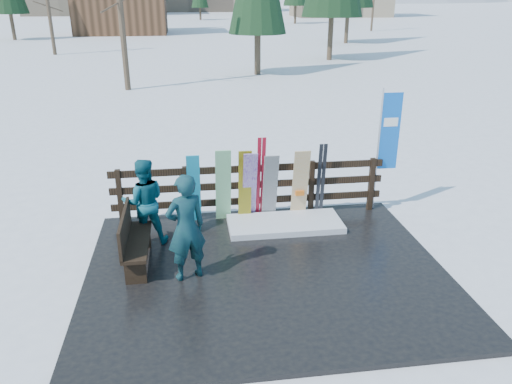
{
  "coord_description": "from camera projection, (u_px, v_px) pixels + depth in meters",
  "views": [
    {
      "loc": [
        -1.2,
        -7.24,
        4.43
      ],
      "look_at": [
        -0.04,
        1.0,
        1.1
      ],
      "focal_mm": 35.0,
      "sensor_mm": 36.0,
      "label": 1
    }
  ],
  "objects": [
    {
      "name": "snowboard_1",
      "position": [
        223.0,
        186.0,
        9.89
      ],
      "size": [
        0.31,
        0.41,
        1.58
      ],
      "primitive_type": "cube",
      "rotation": [
        0.24,
        0.0,
        0.0
      ],
      "color": "white",
      "rests_on": "deck"
    },
    {
      "name": "ski_pair_b",
      "position": [
        321.0,
        180.0,
        10.21
      ],
      "size": [
        0.17,
        0.17,
        1.57
      ],
      "color": "black",
      "rests_on": "deck"
    },
    {
      "name": "snowboard_0",
      "position": [
        194.0,
        189.0,
        9.83
      ],
      "size": [
        0.25,
        0.38,
        1.5
      ],
      "primitive_type": "cube",
      "rotation": [
        0.23,
        0.0,
        0.0
      ],
      "color": "#19A4CB",
      "rests_on": "deck"
    },
    {
      "name": "snowboard_3",
      "position": [
        250.0,
        186.0,
        9.97
      ],
      "size": [
        0.27,
        0.45,
        1.5
      ],
      "primitive_type": "cube",
      "rotation": [
        0.28,
        0.0,
        0.0
      ],
      "color": "white",
      "rests_on": "deck"
    },
    {
      "name": "person_front",
      "position": [
        186.0,
        228.0,
        7.89
      ],
      "size": [
        0.76,
        0.64,
        1.79
      ],
      "primitive_type": "imported",
      "rotation": [
        0.0,
        0.0,
        3.51
      ],
      "color": "#144D42",
      "rests_on": "deck"
    },
    {
      "name": "snowboard_2",
      "position": [
        245.0,
        186.0,
        9.95
      ],
      "size": [
        0.26,
        0.24,
        1.53
      ],
      "primitive_type": "cube",
      "rotation": [
        0.14,
        0.0,
        0.0
      ],
      "color": "yellow",
      "rests_on": "deck"
    },
    {
      "name": "snowboard_4",
      "position": [
        270.0,
        187.0,
        10.04
      ],
      "size": [
        0.29,
        0.39,
        1.43
      ],
      "primitive_type": "cube",
      "rotation": [
        0.25,
        0.0,
        0.0
      ],
      "color": "black",
      "rests_on": "deck"
    },
    {
      "name": "bench",
      "position": [
        132.0,
        238.0,
        8.39
      ],
      "size": [
        0.41,
        1.5,
        0.97
      ],
      "color": "black",
      "rests_on": "deck"
    },
    {
      "name": "rental_flag",
      "position": [
        387.0,
        136.0,
        10.27
      ],
      "size": [
        0.45,
        0.04,
        2.6
      ],
      "color": "silver",
      "rests_on": "deck"
    },
    {
      "name": "ground",
      "position": [
        266.0,
        274.0,
        8.46
      ],
      "size": [
        700.0,
        700.0,
        0.0
      ],
      "primitive_type": "plane",
      "color": "white",
      "rests_on": "ground"
    },
    {
      "name": "snow_patch",
      "position": [
        285.0,
        224.0,
        9.96
      ],
      "size": [
        2.25,
        1.0,
        0.12
      ],
      "primitive_type": "cube",
      "color": "white",
      "rests_on": "deck"
    },
    {
      "name": "person_back",
      "position": [
        144.0,
        202.0,
        9.07
      ],
      "size": [
        0.86,
        0.7,
        1.63
      ],
      "primitive_type": "imported",
      "rotation": [
        0.0,
        0.0,
        3.25
      ],
      "color": "#115566",
      "rests_on": "deck"
    },
    {
      "name": "ski_pair_a",
      "position": [
        261.0,
        178.0,
        10.01
      ],
      "size": [
        0.16,
        0.33,
        1.78
      ],
      "color": "#B41629",
      "rests_on": "deck"
    },
    {
      "name": "fence",
      "position": [
        250.0,
        187.0,
        10.21
      ],
      "size": [
        5.6,
        0.1,
        1.15
      ],
      "color": "black",
      "rests_on": "deck"
    },
    {
      "name": "snowboard_5",
      "position": [
        300.0,
        184.0,
        10.1
      ],
      "size": [
        0.32,
        0.31,
        1.49
      ],
      "primitive_type": "cube",
      "rotation": [
        0.19,
        0.0,
        0.0
      ],
      "color": "silver",
      "rests_on": "deck"
    },
    {
      "name": "deck",
      "position": [
        266.0,
        272.0,
        8.45
      ],
      "size": [
        6.0,
        5.0,
        0.08
      ],
      "primitive_type": "cube",
      "color": "black",
      "rests_on": "ground"
    }
  ]
}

